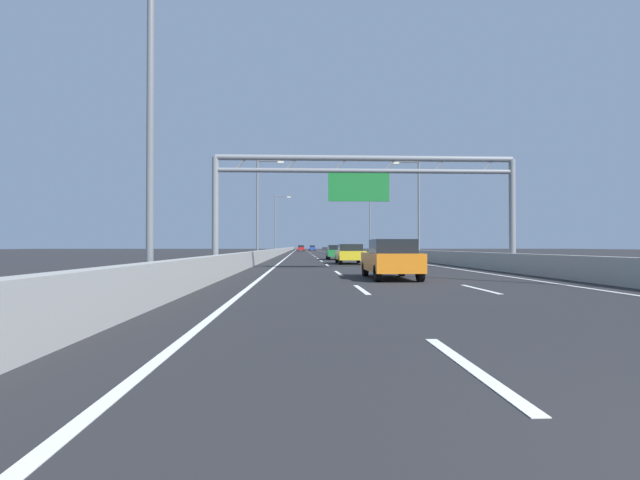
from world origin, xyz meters
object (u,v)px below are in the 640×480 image
object	(u,v)px
green_car	(336,252)
yellow_car	(350,254)
orange_car	(391,259)
streetlamp_left_near	(159,96)
streetlamp_right_far	(369,221)
blue_car	(312,248)
streetlamp_left_far	(277,221)
sign_gantry	(365,182)
red_car	(301,248)
streetlamp_right_mid	(416,203)
streetlamp_left_mid	(260,203)

from	to	relation	value
green_car	yellow_car	bearing A→B (deg)	-88.97
orange_car	streetlamp_left_near	bearing A→B (deg)	-142.59
streetlamp_right_far	blue_car	size ratio (longest dim) A/B	2.20
streetlamp_left_far	green_car	world-z (taller)	streetlamp_left_far
sign_gantry	blue_car	distance (m)	113.70
streetlamp_left_far	blue_car	distance (m)	64.23
streetlamp_left_far	red_car	world-z (taller)	streetlamp_left_far
orange_car	streetlamp_right_mid	bearing A→B (deg)	73.82
sign_gantry	green_car	distance (m)	20.01
streetlamp_left_mid	green_car	distance (m)	8.73
yellow_car	green_car	size ratio (longest dim) A/B	1.03
streetlamp_left_near	red_car	distance (m)	107.26
streetlamp_left_near	streetlamp_left_mid	world-z (taller)	same
sign_gantry	blue_car	bearing A→B (deg)	90.04
streetlamp_left_mid	orange_car	distance (m)	27.26
red_car	sign_gantry	bearing A→B (deg)	-87.89
streetlamp_left_far	blue_car	size ratio (longest dim) A/B	2.20
streetlamp_left_near	sign_gantry	bearing A→B (deg)	60.38
streetlamp_right_mid	red_car	xyz separation A→B (m)	(-10.98, 75.57, -4.62)
streetlamp_left_near	orange_car	world-z (taller)	streetlamp_left_near
red_car	green_car	xyz separation A→B (m)	(3.34, -74.46, -0.04)
sign_gantry	streetlamp_left_far	bearing A→B (deg)	98.44
streetlamp_left_far	sign_gantry	bearing A→B (deg)	-81.56
streetlamp_left_mid	yellow_car	xyz separation A→B (m)	(7.49, -9.83, -4.65)
streetlamp_left_near	streetlamp_right_far	distance (m)	64.77
streetlamp_left_near	streetlamp_left_far	distance (m)	63.02
orange_car	yellow_car	distance (m)	15.99
streetlamp_right_far	orange_car	bearing A→B (deg)	-97.44
orange_car	streetlamp_left_mid	bearing A→B (deg)	106.07
blue_car	green_car	size ratio (longest dim) A/B	1.00
streetlamp_right_far	green_car	xyz separation A→B (m)	(-7.64, -30.40, -4.66)
sign_gantry	yellow_car	bearing A→B (deg)	89.50
yellow_car	streetlamp_left_mid	bearing A→B (deg)	127.31
orange_car	yellow_car	size ratio (longest dim) A/B	0.97
red_car	streetlamp_left_near	bearing A→B (deg)	-92.12
streetlamp_left_near	streetlamp_left_far	world-z (taller)	same
streetlamp_left_far	streetlamp_right_far	xyz separation A→B (m)	(14.93, 0.00, 0.00)
streetlamp_right_mid	orange_car	distance (m)	27.28
streetlamp_left_far	green_car	distance (m)	31.61
streetlamp_left_mid	streetlamp_left_far	distance (m)	31.51
red_car	green_car	distance (m)	74.53
streetlamp_left_far	yellow_car	world-z (taller)	streetlamp_left_far
streetlamp_left_far	yellow_car	xyz separation A→B (m)	(7.49, -41.35, -4.65)
sign_gantry	orange_car	distance (m)	8.41
streetlamp_right_mid	streetlamp_left_far	distance (m)	34.87
yellow_car	streetlamp_right_mid	bearing A→B (deg)	52.89
streetlamp_right_mid	orange_car	xyz separation A→B (m)	(-7.49, -25.82, -4.60)
streetlamp_right_far	sign_gantry	bearing A→B (deg)	-98.55
red_car	orange_car	bearing A→B (deg)	-88.03
streetlamp_left_near	orange_car	distance (m)	10.44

